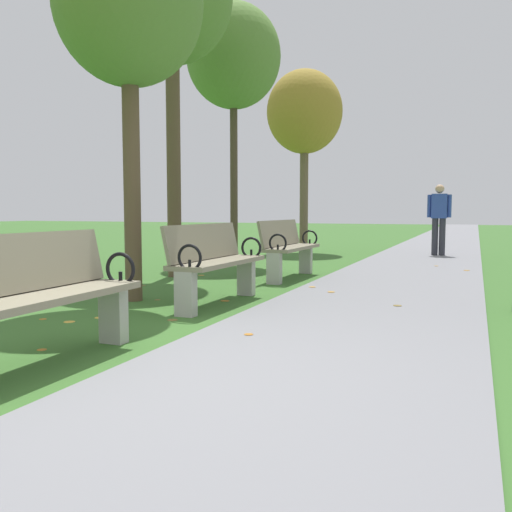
# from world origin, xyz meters

# --- Properties ---
(ground_plane) EXTENTS (80.00, 80.00, 0.00)m
(ground_plane) POSITION_xyz_m (0.00, 0.00, 0.00)
(ground_plane) COLOR #386628
(paved_walkway) EXTENTS (2.31, 44.00, 0.02)m
(paved_walkway) POSITION_xyz_m (1.16, 18.00, 0.01)
(paved_walkway) COLOR slate
(paved_walkway) RESTS_ON ground
(park_bench_1) EXTENTS (0.49, 1.61, 0.90)m
(park_bench_1) POSITION_xyz_m (-0.50, -0.04, 0.49)
(park_bench_1) COLOR gray
(park_bench_1) RESTS_ON ground
(park_bench_2) EXTENTS (0.50, 1.61, 0.90)m
(park_bench_2) POSITION_xyz_m (-0.50, 2.61, 0.49)
(park_bench_2) COLOR gray
(park_bench_2) RESTS_ON ground
(park_bench_3) EXTENTS (0.49, 1.61, 0.90)m
(park_bench_3) POSITION_xyz_m (-0.50, 5.17, 0.49)
(park_bench_3) COLOR gray
(park_bench_3) RESTS_ON ground
(tree_2) EXTENTS (1.67, 1.67, 4.29)m
(tree_2) POSITION_xyz_m (-1.50, 2.49, 3.33)
(tree_2) COLOR brown
(tree_2) RESTS_ON ground
(tree_4) EXTENTS (1.87, 1.87, 5.11)m
(tree_4) POSITION_xyz_m (-2.36, 7.25, 4.06)
(tree_4) COLOR #4C3D2D
(tree_4) RESTS_ON ground
(tree_5) EXTENTS (1.90, 1.90, 4.57)m
(tree_5) POSITION_xyz_m (-1.90, 10.58, 3.49)
(tree_5) COLOR brown
(tree_5) RESTS_ON ground
(pedestrian_walking) EXTENTS (0.53, 0.22, 1.62)m
(pedestrian_walking) POSITION_xyz_m (1.40, 10.37, 0.93)
(pedestrian_walking) COLOR #2D2D38
(pedestrian_walking) RESTS_ON paved_walkway
(scattered_leaves) EXTENTS (4.66, 9.67, 0.02)m
(scattered_leaves) POSITION_xyz_m (-0.92, 2.59, 0.01)
(scattered_leaves) COLOR gold
(scattered_leaves) RESTS_ON ground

